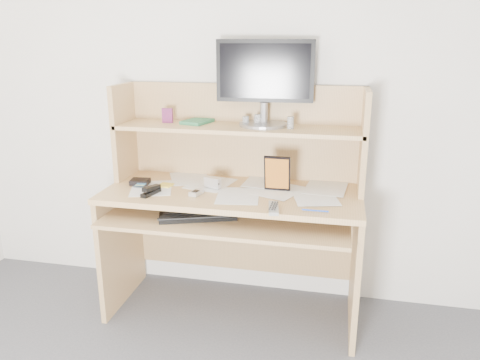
% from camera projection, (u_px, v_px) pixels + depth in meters
% --- Properties ---
extents(back_wall, '(3.60, 0.04, 2.50)m').
position_uv_depth(back_wall, '(244.00, 92.00, 2.71)').
color(back_wall, white).
rests_on(back_wall, floor).
extents(desk, '(1.40, 0.70, 1.30)m').
position_uv_depth(desk, '(235.00, 196.00, 2.65)').
color(desk, tan).
rests_on(desk, floor).
extents(paper_clutter, '(1.32, 0.54, 0.01)m').
position_uv_depth(paper_clutter, '(232.00, 190.00, 2.56)').
color(paper_clutter, white).
rests_on(paper_clutter, desk).
extents(keyboard, '(0.43, 0.27, 0.03)m').
position_uv_depth(keyboard, '(198.00, 215.00, 2.44)').
color(keyboard, black).
rests_on(keyboard, desk).
extents(tv_remote, '(0.07, 0.17, 0.02)m').
position_uv_depth(tv_remote, '(274.00, 208.00, 2.26)').
color(tv_remote, gray).
rests_on(tv_remote, paper_clutter).
extents(flip_phone, '(0.07, 0.10, 0.02)m').
position_uv_depth(flip_phone, '(196.00, 192.00, 2.48)').
color(flip_phone, silver).
rests_on(flip_phone, paper_clutter).
extents(stapler, '(0.07, 0.14, 0.04)m').
position_uv_depth(stapler, '(151.00, 190.00, 2.48)').
color(stapler, black).
rests_on(stapler, paper_clutter).
extents(wallet, '(0.11, 0.09, 0.03)m').
position_uv_depth(wallet, '(140.00, 182.00, 2.66)').
color(wallet, black).
rests_on(wallet, paper_clutter).
extents(sticky_note_pad, '(0.08, 0.08, 0.01)m').
position_uv_depth(sticky_note_pad, '(165.00, 185.00, 2.64)').
color(sticky_note_pad, yellow).
rests_on(sticky_note_pad, desk).
extents(digital_camera, '(0.10, 0.07, 0.06)m').
position_uv_depth(digital_camera, '(213.00, 182.00, 2.59)').
color(digital_camera, silver).
rests_on(digital_camera, paper_clutter).
extents(game_case, '(0.14, 0.02, 0.20)m').
position_uv_depth(game_case, '(277.00, 173.00, 2.51)').
color(game_case, black).
rests_on(game_case, paper_clutter).
extents(blue_pen, '(0.13, 0.01, 0.01)m').
position_uv_depth(blue_pen, '(315.00, 211.00, 2.24)').
color(blue_pen, blue).
rests_on(blue_pen, paper_clutter).
extents(card_box, '(0.06, 0.02, 0.08)m').
position_uv_depth(card_box, '(167.00, 116.00, 2.69)').
color(card_box, maroon).
rests_on(card_box, desk).
extents(shelf_book, '(0.17, 0.21, 0.02)m').
position_uv_depth(shelf_book, '(197.00, 122.00, 2.69)').
color(shelf_book, '#2E7340').
rests_on(shelf_book, desk).
extents(chip_stack_a, '(0.04, 0.04, 0.05)m').
position_uv_depth(chip_stack_a, '(246.00, 121.00, 2.62)').
color(chip_stack_a, black).
rests_on(chip_stack_a, desk).
extents(chip_stack_b, '(0.04, 0.04, 0.06)m').
position_uv_depth(chip_stack_b, '(258.00, 120.00, 2.60)').
color(chip_stack_b, white).
rests_on(chip_stack_b, desk).
extents(chip_stack_c, '(0.05, 0.05, 0.05)m').
position_uv_depth(chip_stack_c, '(257.00, 121.00, 2.62)').
color(chip_stack_c, black).
rests_on(chip_stack_c, desk).
extents(chip_stack_d, '(0.04, 0.04, 0.06)m').
position_uv_depth(chip_stack_d, '(291.00, 123.00, 2.52)').
color(chip_stack_d, white).
rests_on(chip_stack_d, desk).
extents(monitor, '(0.54, 0.27, 0.47)m').
position_uv_depth(monitor, '(265.00, 80.00, 2.56)').
color(monitor, '#9A9A9E').
rests_on(monitor, desk).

